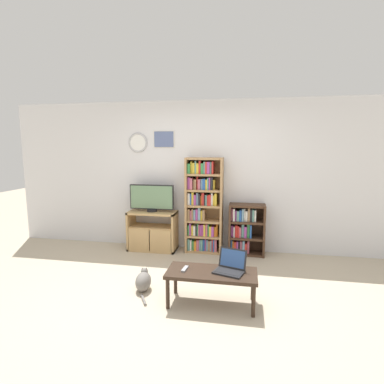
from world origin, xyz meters
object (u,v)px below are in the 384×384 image
Objects in this scene: laptop at (230,266)px; cat at (143,281)px; television at (152,198)px; bookshelf_short at (245,229)px; bookshelf_tall at (203,206)px; coffee_table at (212,275)px; tv_stand at (152,231)px; remote_near_laptop at (185,269)px.

laptop is 0.72× the size of cat.
television is 1.74m from cat.
bookshelf_short is 1.73m from laptop.
bookshelf_tall is 0.80m from bookshelf_short.
coffee_table is at bearing -20.05° from cat.
tv_stand is at bearing -176.87° from bookshelf_short.
bookshelf_tall is 1.85m from coffee_table.
television is (-0.01, 0.02, 0.59)m from tv_stand.
bookshelf_tall is at bearing 4.36° from television.
tv_stand reaches higher than cat.
television is 1.69m from bookshelf_short.
remote_near_laptop is (-0.67, -1.77, -0.03)m from bookshelf_short.
laptop reaches higher than coffee_table.
laptop is 1.17m from cat.
tv_stand is 0.98× the size of bookshelf_short.
bookshelf_tall is at bearing 101.45° from coffee_table.
coffee_table is at bearing -53.33° from tv_stand.
tv_stand is at bearing 95.42° from cat.
bookshelf_tall is at bearing 126.05° from laptop.
tv_stand is 1.08× the size of television.
cat is (-0.58, 0.20, -0.29)m from remote_near_laptop.
coffee_table is at bearing -172.20° from remote_near_laptop.
tv_stand is 1.00m from bookshelf_tall.
bookshelf_tall is (0.89, 0.09, 0.46)m from tv_stand.
television is at bearing 109.94° from tv_stand.
remote_near_laptop is at bearing -61.05° from television.
bookshelf_tall is at bearing 179.82° from bookshelf_short.
laptop is (0.21, 0.04, 0.11)m from coffee_table.
tv_stand is 1.92m from remote_near_laptop.
television is 0.91m from bookshelf_tall.
remote_near_laptop is (0.94, -1.70, -0.52)m from television.
television is 4.78× the size of remote_near_laptop.
cat is (0.36, -1.50, -0.81)m from television.
bookshelf_short reaches higher than tv_stand.
bookshelf_short reaches higher than coffee_table.
remote_near_laptop is 0.30× the size of cat.
remote_near_laptop is at bearing -26.82° from cat.
coffee_table is 2.63× the size of laptop.
remote_near_laptop reaches higher than cat.
bookshelf_tall reaches higher than coffee_table.
laptop is 0.53m from remote_near_laptop.
television reaches higher than laptop.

